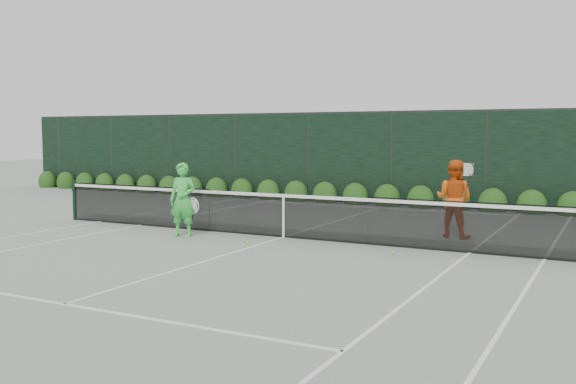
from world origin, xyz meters
The scene contains 8 objects.
ground centered at (0.00, 0.00, 0.00)m, with size 80.00×80.00×0.00m, color gray.
tennis_net centered at (-0.02, 0.00, 0.53)m, with size 12.90×0.10×1.07m.
player_woman centered at (-2.07, -0.95, 0.84)m, with size 0.69×0.52×1.68m.
player_man centered at (3.38, 1.79, 0.87)m, with size 0.97×0.80×1.75m.
court_lines centered at (0.00, 0.00, 0.01)m, with size 11.03×23.83×0.01m.
windscreen_fence centered at (0.00, -2.71, 1.51)m, with size 32.00×21.07×3.06m.
hedge_row centered at (0.00, 7.15, 0.23)m, with size 31.66×0.65×0.94m.
tennis_balls centered at (0.71, -0.97, 0.03)m, with size 3.32×0.39×0.07m.
Camera 1 is at (6.68, -12.59, 2.34)m, focal length 40.00 mm.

